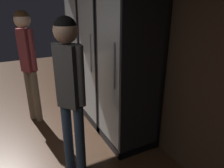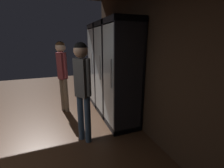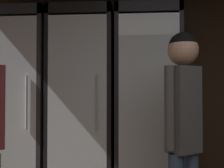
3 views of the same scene
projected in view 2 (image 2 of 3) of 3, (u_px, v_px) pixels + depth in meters
wall_back at (165, 61)px, 2.31m from camera, size 6.00×0.06×2.80m
cooler_far_left at (103, 67)px, 4.17m from camera, size 0.63×0.60×2.07m
cooler_left at (112, 71)px, 3.58m from camera, size 0.63×0.60×2.07m
cooler_center at (124, 77)px, 2.98m from camera, size 0.63×0.60×2.07m
shopper_near at (62, 68)px, 3.65m from camera, size 0.26×0.23×1.67m
shopper_far at (82, 82)px, 2.50m from camera, size 0.28×0.25×1.67m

